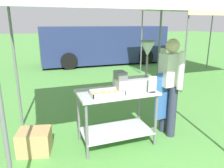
# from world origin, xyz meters

# --- Properties ---
(ground_plane) EXTENTS (70.00, 70.00, 0.00)m
(ground_plane) POSITION_xyz_m (0.00, 6.00, 0.00)
(ground_plane) COLOR #519342
(donut_cart) EXTENTS (1.17, 0.64, 0.86)m
(donut_cart) POSITION_xyz_m (0.04, 1.21, 0.61)
(donut_cart) COLOR #B7B7BC
(donut_cart) RESTS_ON ground
(donut_tray) EXTENTS (0.46, 0.26, 0.07)m
(donut_tray) POSITION_xyz_m (-0.16, 1.07, 0.88)
(donut_tray) COLOR #B7B7BC
(donut_tray) RESTS_ON donut_cart
(donut_fryer) EXTENTS (0.61, 0.28, 0.73)m
(donut_fryer) POSITION_xyz_m (0.33, 1.18, 1.10)
(donut_fryer) COLOR #B7B7BC
(donut_fryer) RESTS_ON donut_cart
(menu_sign) EXTENTS (0.13, 0.05, 0.24)m
(menu_sign) POSITION_xyz_m (0.50, 0.97, 0.96)
(menu_sign) COLOR black
(menu_sign) RESTS_ON donut_cart
(vendor) EXTENTS (0.46, 0.54, 1.61)m
(vendor) POSITION_xyz_m (0.96, 1.20, 0.90)
(vendor) COLOR #2D3347
(vendor) RESTS_ON ground
(supply_crate) EXTENTS (0.52, 0.46, 0.35)m
(supply_crate) POSITION_xyz_m (-1.18, 1.36, 0.17)
(supply_crate) COLOR tan
(supply_crate) RESTS_ON ground
(van_navy) EXTENTS (5.66, 2.15, 1.69)m
(van_navy) POSITION_xyz_m (2.03, 8.07, 0.88)
(van_navy) COLOR navy
(van_navy) RESTS_ON ground
(neighbour_tent) EXTENTS (3.36, 2.69, 2.31)m
(neighbour_tent) POSITION_xyz_m (4.25, 4.22, 2.24)
(neighbour_tent) COLOR slate
(neighbour_tent) RESTS_ON ground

